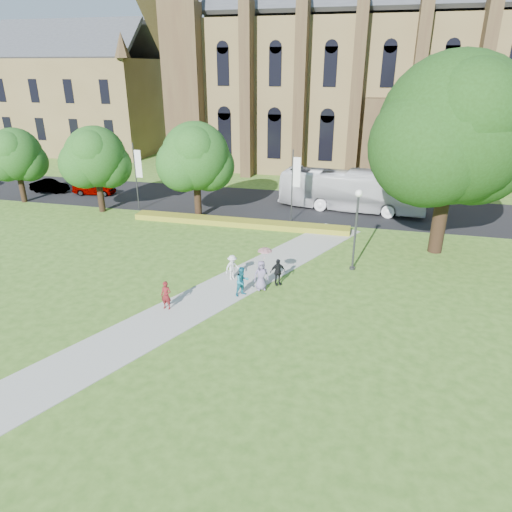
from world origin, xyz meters
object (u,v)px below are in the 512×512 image
(streetlamp, at_px, (356,221))
(large_tree, at_px, (454,130))
(car_1, at_px, (49,186))
(car_0, at_px, (94,187))
(pedestrian_0, at_px, (166,295))
(tour_coach, at_px, (352,190))

(streetlamp, relative_size, large_tree, 0.40)
(streetlamp, relative_size, car_1, 1.36)
(large_tree, distance_m, car_0, 33.71)
(streetlamp, xyz_separation_m, large_tree, (5.50, 4.50, 5.07))
(large_tree, bearing_deg, streetlamp, -140.71)
(streetlamp, bearing_deg, large_tree, 39.29)
(streetlamp, distance_m, car_0, 29.27)
(car_0, bearing_deg, pedestrian_0, -145.99)
(tour_coach, bearing_deg, car_0, 98.18)
(car_1, height_order, pedestrian_0, pedestrian_0)
(large_tree, height_order, car_1, large_tree)
(streetlamp, xyz_separation_m, car_1, (-31.40, 12.22, -2.64))
(pedestrian_0, bearing_deg, streetlamp, 40.84)
(tour_coach, distance_m, car_0, 25.56)
(streetlamp, distance_m, pedestrian_0, 12.43)
(large_tree, relative_size, car_1, 3.42)
(car_0, height_order, car_1, car_0)
(car_1, xyz_separation_m, pedestrian_0, (21.96, -19.92, 0.17))
(pedestrian_0, bearing_deg, large_tree, 40.87)
(tour_coach, xyz_separation_m, car_0, (-25.53, -0.74, -1.08))
(large_tree, xyz_separation_m, car_0, (-31.85, 7.98, -7.63))
(large_tree, height_order, pedestrian_0, large_tree)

